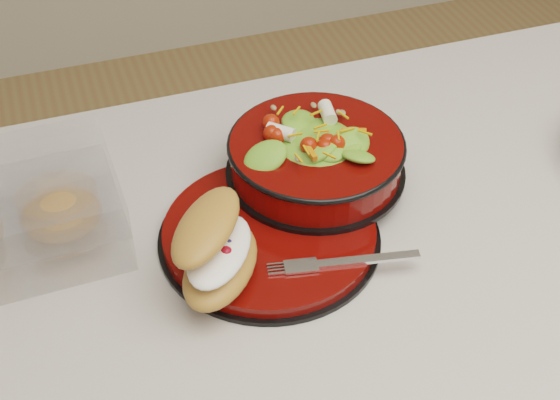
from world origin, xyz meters
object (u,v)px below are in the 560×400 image
object	(u,v)px
dinner_plate	(270,234)
salad_bowl	(316,151)
fork	(347,261)
croissant	(218,249)
pastry_box	(9,216)

from	to	relation	value
dinner_plate	salad_bowl	bearing A→B (deg)	41.69
fork	dinner_plate	bearing A→B (deg)	48.92
dinner_plate	salad_bowl	distance (m)	0.12
salad_bowl	fork	bearing A→B (deg)	-97.87
salad_bowl	dinner_plate	bearing A→B (deg)	-138.31
dinner_plate	croissant	xyz separation A→B (m)	(-0.07, -0.05, 0.05)
croissant	dinner_plate	bearing A→B (deg)	-21.36
dinner_plate	salad_bowl	world-z (taller)	salad_bowl
dinner_plate	fork	bearing A→B (deg)	-51.93
salad_bowl	fork	size ratio (longest dim) A/B	1.47
dinner_plate	fork	world-z (taller)	fork
dinner_plate	salad_bowl	size ratio (longest dim) A/B	1.16
salad_bowl	pastry_box	xyz separation A→B (m)	(-0.36, 0.01, -0.01)
dinner_plate	pastry_box	bearing A→B (deg)	162.31
salad_bowl	croissant	world-z (taller)	salad_bowl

